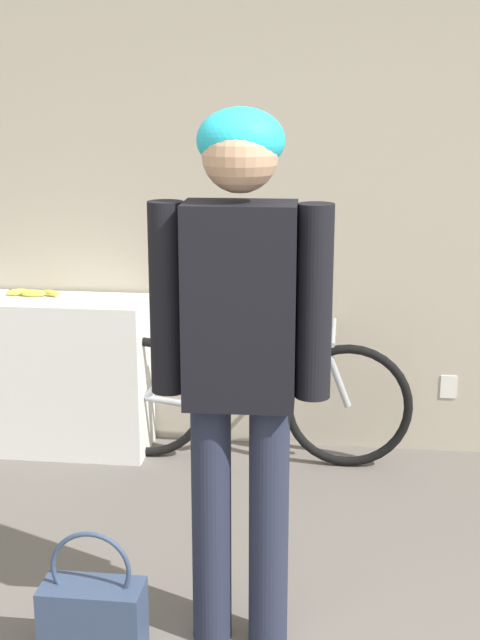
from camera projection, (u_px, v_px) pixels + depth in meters
The scene contains 6 objects.
wall_back at pixel (346, 198), 4.39m from camera, with size 8.00×0.07×2.60m.
side_shelf at pixel (57, 375), 4.56m from camera, with size 0.94×0.36×0.80m.
person at pixel (240, 332), 2.78m from camera, with size 0.57×0.25×1.77m.
bicycle at pixel (245, 397), 4.41m from camera, with size 1.64×0.46×0.70m.
banana at pixel (33, 293), 4.51m from camera, with size 0.29×0.08×0.04m.
handbag at pixel (93, 617), 2.92m from camera, with size 0.34×0.16×0.46m.
Camera 1 is at (0.01, -1.68, 1.83)m, focal length 50.00 mm.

